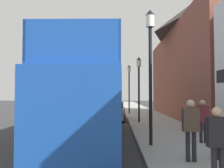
% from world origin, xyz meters
% --- Properties ---
extents(ground_plane, '(144.00, 144.00, 0.00)m').
position_xyz_m(ground_plane, '(0.00, 21.00, 0.00)').
color(ground_plane, '#333335').
extents(sidewalk, '(3.63, 108.00, 0.14)m').
position_xyz_m(sidewalk, '(7.40, 18.00, 0.07)').
color(sidewalk, '#999993').
rests_on(sidewalk, ground_plane).
extents(brick_terrace_rear, '(6.00, 20.23, 10.70)m').
position_xyz_m(brick_terrace_rear, '(12.21, 18.57, 5.35)').
color(brick_terrace_rear, brown).
rests_on(brick_terrace_rear, ground_plane).
extents(tour_bus, '(2.61, 11.39, 3.92)m').
position_xyz_m(tour_bus, '(3.60, 7.86, 1.77)').
color(tour_bus, '#19479E').
rests_on(tour_bus, ground_plane).
extents(parked_car_ahead_of_bus, '(1.96, 4.14, 1.47)m').
position_xyz_m(parked_car_ahead_of_bus, '(4.46, 16.55, 0.69)').
color(parked_car_ahead_of_bus, '#9E9EA3').
rests_on(parked_car_ahead_of_bus, ground_plane).
extents(pedestrian_nearest, '(0.42, 0.23, 1.61)m').
position_xyz_m(pedestrian_nearest, '(6.87, 1.48, 1.11)').
color(pedestrian_nearest, '#232328').
rests_on(pedestrian_nearest, sidewalk).
extents(pedestrian_second, '(0.45, 0.25, 1.72)m').
position_xyz_m(pedestrian_second, '(6.85, 3.41, 1.18)').
color(pedestrian_second, '#232328').
rests_on(pedestrian_second, sidewalk).
extents(pedestrian_third, '(0.44, 0.24, 1.67)m').
position_xyz_m(pedestrian_third, '(8.13, 6.31, 1.15)').
color(pedestrian_third, '#232328').
rests_on(pedestrian_third, sidewalk).
extents(lamp_post_nearest, '(0.35, 0.35, 5.11)m').
position_xyz_m(lamp_post_nearest, '(6.04, 5.84, 3.63)').
color(lamp_post_nearest, black).
rests_on(lamp_post_nearest, sidewalk).
extents(lamp_post_second, '(0.35, 0.35, 4.52)m').
position_xyz_m(lamp_post_second, '(6.27, 14.19, 3.27)').
color(lamp_post_second, black).
rests_on(lamp_post_second, sidewalk).
extents(lamp_post_third, '(0.35, 0.35, 4.93)m').
position_xyz_m(lamp_post_third, '(5.95, 22.53, 3.52)').
color(lamp_post_third, black).
rests_on(lamp_post_third, sidewalk).
extents(litter_bin, '(0.48, 0.48, 0.86)m').
position_xyz_m(litter_bin, '(7.79, 3.77, 0.60)').
color(litter_bin, black).
rests_on(litter_bin, sidewalk).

